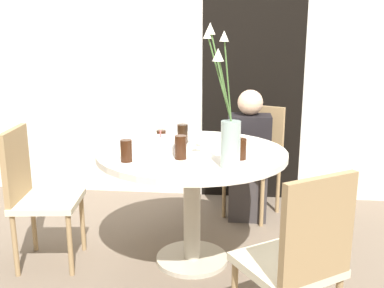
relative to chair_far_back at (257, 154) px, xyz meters
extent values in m
plane|color=#6B5B4C|center=(-0.45, -0.91, -0.52)|extent=(16.00, 16.00, 0.00)
cube|color=silver|center=(-0.45, 0.40, 0.78)|extent=(8.00, 0.05, 2.60)
cube|color=black|center=(-0.04, 0.37, 0.51)|extent=(0.90, 0.01, 2.05)
cylinder|color=silver|center=(-0.45, -0.91, 0.24)|extent=(1.20, 1.20, 0.04)
cylinder|color=#B7AD99|center=(-0.45, -0.91, -0.14)|extent=(0.11, 0.11, 0.70)
cylinder|color=#B7AD99|center=(-0.45, -0.91, -0.50)|extent=(0.48, 0.48, 0.03)
cube|color=beige|center=(-0.04, -0.07, -0.08)|extent=(0.54, 0.54, 0.04)
cube|color=#997A51|center=(0.05, 0.09, 0.17)|extent=(0.36, 0.20, 0.46)
cylinder|color=#997A51|center=(-0.26, -0.15, -0.31)|extent=(0.03, 0.03, 0.41)
cylinder|color=#997A51|center=(0.04, -0.30, -0.31)|extent=(0.03, 0.03, 0.41)
cylinder|color=#997A51|center=(-0.11, 0.16, -0.31)|extent=(0.03, 0.03, 0.41)
cylinder|color=#997A51|center=(0.19, 0.01, -0.31)|extent=(0.03, 0.03, 0.41)
cube|color=beige|center=(-1.38, -1.03, -0.08)|extent=(0.45, 0.45, 0.04)
cube|color=#997A51|center=(-1.56, -1.05, 0.17)|extent=(0.08, 0.38, 0.46)
cylinder|color=#997A51|center=(-1.19, -1.17, -0.31)|extent=(0.03, 0.03, 0.41)
cylinder|color=#997A51|center=(-1.23, -0.84, -0.31)|extent=(0.03, 0.03, 0.41)
cylinder|color=#997A51|center=(-1.53, -1.22, -0.31)|extent=(0.03, 0.03, 0.41)
cylinder|color=#997A51|center=(-1.57, -0.88, -0.31)|extent=(0.03, 0.03, 0.41)
cube|color=beige|center=(0.07, -1.68, -0.08)|extent=(0.56, 0.56, 0.04)
cube|color=#997A51|center=(0.17, -1.83, 0.17)|extent=(0.33, 0.24, 0.46)
cylinder|color=#997A51|center=(0.12, -1.45, -0.31)|extent=(0.03, 0.03, 0.41)
cylinder|color=white|center=(-0.64, -1.00, 0.30)|extent=(0.21, 0.21, 0.10)
cylinder|color=#E54C4C|center=(-0.64, -1.00, 0.37)|extent=(0.01, 0.01, 0.04)
cylinder|color=#9EB2AD|center=(-0.20, -1.27, 0.38)|extent=(0.11, 0.11, 0.26)
cylinder|color=#4C7538|center=(-0.23, -1.27, 0.73)|extent=(0.05, 0.01, 0.44)
cone|color=silver|center=(-0.25, -1.27, 0.95)|extent=(0.05, 0.05, 0.05)
cylinder|color=#4C7538|center=(-0.26, -1.23, 0.75)|extent=(0.13, 0.08, 0.48)
cone|color=silver|center=(-0.32, -1.19, 0.99)|extent=(0.06, 0.06, 0.06)
cylinder|color=#4C7538|center=(-0.27, -1.28, 0.74)|extent=(0.14, 0.03, 0.45)
cone|color=silver|center=(-0.33, -1.29, 0.97)|extent=(0.04, 0.04, 0.05)
cylinder|color=#4C7538|center=(-0.24, -1.30, 0.69)|extent=(0.08, 0.08, 0.35)
cone|color=silver|center=(-0.27, -1.34, 0.86)|extent=(0.06, 0.06, 0.07)
cylinder|color=white|center=(-0.24, -0.89, 0.26)|extent=(0.22, 0.22, 0.01)
cylinder|color=black|center=(-0.54, -0.72, 0.32)|extent=(0.07, 0.07, 0.13)
cylinder|color=#33190C|center=(-0.50, -1.12, 0.32)|extent=(0.07, 0.07, 0.14)
cylinder|color=#33190C|center=(-0.15, -1.09, 0.32)|extent=(0.08, 0.08, 0.12)
cylinder|color=#33190C|center=(-0.66, -0.84, 0.31)|extent=(0.06, 0.06, 0.11)
cylinder|color=#33190C|center=(-0.80, -1.21, 0.32)|extent=(0.07, 0.07, 0.13)
cube|color=#383333|center=(-0.07, -0.14, -0.29)|extent=(0.31, 0.24, 0.45)
cube|color=black|center=(-0.07, -0.14, 0.15)|extent=(0.34, 0.24, 0.42)
sphere|color=#D1A889|center=(-0.07, -0.14, 0.46)|extent=(0.20, 0.20, 0.20)
camera|label=1|loc=(-0.17, -3.52, 0.93)|focal=40.00mm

